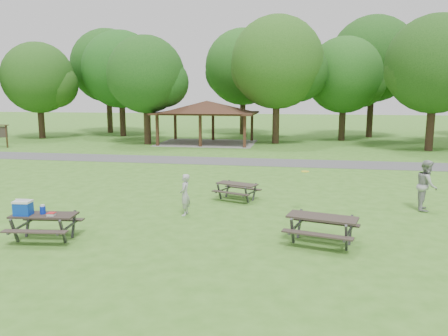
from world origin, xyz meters
TOP-DOWN VIEW (x-y plane):
  - ground at (0.00, 0.00)m, footprint 160.00×160.00m
  - asphalt_path at (0.00, 14.00)m, footprint 120.00×3.20m
  - pavilion at (-4.00, 24.00)m, footprint 8.60×7.01m
  - notice_board at (-20.00, 18.00)m, footprint 1.60×0.30m
  - tree_row_b at (-20.92, 25.53)m, footprint 7.14×6.80m
  - tree_row_c at (-13.90, 29.03)m, footprint 8.19×7.80m
  - tree_row_d at (-8.92, 22.53)m, footprint 6.93×6.60m
  - tree_row_e at (2.10, 25.03)m, footprint 8.40×8.00m
  - tree_row_f at (8.09, 28.53)m, footprint 7.35×7.00m
  - tree_row_g at (14.09, 22.03)m, footprint 7.77×7.40m
  - tree_deep_a at (-16.90, 32.53)m, footprint 8.40×8.00m
  - tree_deep_b at (-1.90, 33.03)m, footprint 8.40×8.00m
  - tree_deep_c at (11.10, 32.03)m, footprint 8.82×8.40m
  - picnic_table_near at (-3.63, -2.27)m, footprint 2.07×1.73m
  - picnic_table_middle at (1.59, 3.77)m, footprint 2.05×1.85m
  - picnic_table_far at (4.83, -1.15)m, footprint 2.34×2.06m
  - frisbee_in_flight at (4.34, 2.26)m, footprint 0.32×0.32m
  - frisbee_thrower at (0.05, 1.16)m, footprint 0.40×0.58m
  - frisbee_catcher at (8.91, 3.42)m, footprint 0.90×1.06m

SIDE VIEW (x-z plane):
  - ground at x=0.00m, z-range 0.00..0.00m
  - asphalt_path at x=0.00m, z-range 0.00..0.02m
  - picnic_table_middle at x=1.59m, z-range 0.17..0.90m
  - picnic_table_far at x=4.83m, z-range 0.21..1.08m
  - picnic_table_near at x=-3.63m, z-range 0.10..1.43m
  - frisbee_thrower at x=0.05m, z-range 0.00..1.53m
  - frisbee_catcher at x=8.91m, z-range 0.00..1.93m
  - notice_board at x=-20.00m, z-range 0.37..2.25m
  - frisbee_in_flight at x=4.34m, z-range 1.55..1.58m
  - pavilion at x=-4.00m, z-range 1.18..4.94m
  - tree_row_b at x=-20.92m, z-range 1.03..10.30m
  - tree_row_d at x=-8.92m, z-range 1.13..10.41m
  - tree_row_f at x=8.09m, z-range 1.06..10.62m
  - tree_row_g at x=14.09m, z-range 1.20..11.46m
  - tree_row_c at x=-13.90m, z-range 1.20..11.87m
  - tree_row_e at x=2.10m, z-range 1.27..12.29m
  - tree_deep_b at x=-1.90m, z-range 1.32..12.45m
  - tree_deep_a at x=-16.90m, z-range 1.44..12.82m
  - tree_deep_c at x=11.10m, z-range 1.49..13.39m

